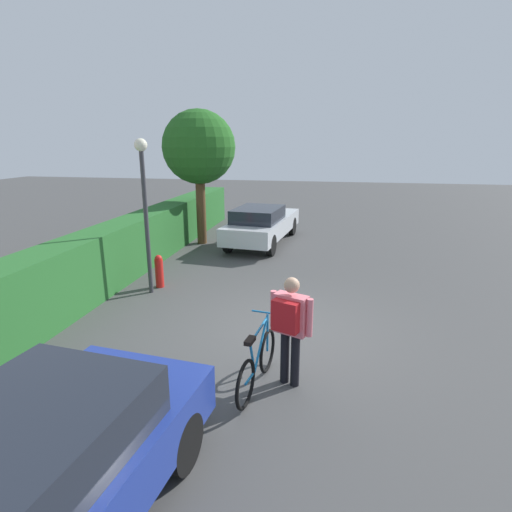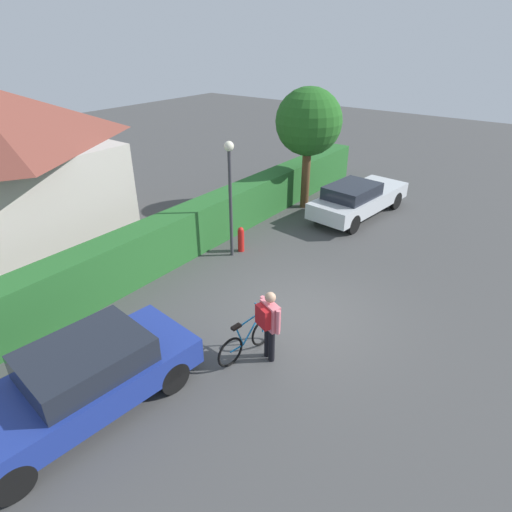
% 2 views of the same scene
% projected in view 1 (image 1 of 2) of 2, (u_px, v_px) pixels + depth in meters
% --- Properties ---
extents(ground_plane, '(60.00, 60.00, 0.00)m').
position_uv_depth(ground_plane, '(284.00, 329.00, 7.78)').
color(ground_plane, '#454545').
extents(hedge_row, '(21.79, 0.90, 1.44)m').
position_uv_depth(hedge_row, '(65.00, 279.00, 8.41)').
color(hedge_row, '#27642A').
rests_on(hedge_row, ground).
extents(parked_car_near, '(4.46, 2.20, 1.37)m').
position_uv_depth(parked_car_near, '(10.00, 501.00, 3.22)').
color(parked_car_near, navy).
rests_on(parked_car_near, ground).
extents(parked_car_far, '(4.71, 2.09, 1.33)m').
position_uv_depth(parked_car_far, '(262.00, 224.00, 14.11)').
color(parked_car_far, silver).
rests_on(parked_car_far, ground).
extents(bicycle, '(1.62, 0.50, 0.99)m').
position_uv_depth(bicycle, '(257.00, 364.00, 5.86)').
color(bicycle, black).
rests_on(bicycle, ground).
extents(person_rider, '(0.47, 0.62, 1.65)m').
position_uv_depth(person_rider, '(290.00, 322.00, 5.76)').
color(person_rider, black).
rests_on(person_rider, ground).
extents(street_lamp, '(0.28, 0.28, 3.51)m').
position_uv_depth(street_lamp, '(144.00, 194.00, 9.06)').
color(street_lamp, '#38383D').
rests_on(street_lamp, ground).
extents(tree_kerbside, '(2.42, 2.42, 4.47)m').
position_uv_depth(tree_kerbside, '(199.00, 148.00, 13.49)').
color(tree_kerbside, brown).
rests_on(tree_kerbside, ground).
extents(fire_hydrant, '(0.20, 0.20, 0.81)m').
position_uv_depth(fire_hydrant, '(159.00, 271.00, 9.94)').
color(fire_hydrant, red).
rests_on(fire_hydrant, ground).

